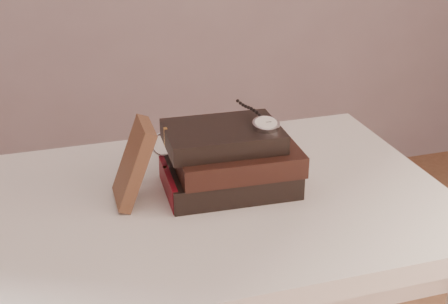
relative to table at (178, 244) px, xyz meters
name	(u,v)px	position (x,y,z in m)	size (l,w,h in m)	color
table	(178,244)	(0.00, 0.00, 0.00)	(1.00, 0.60, 0.75)	silver
book_stack	(230,160)	(0.11, 0.02, 0.15)	(0.25, 0.18, 0.12)	black
journal	(134,163)	(-0.07, 0.02, 0.17)	(0.02, 0.09, 0.15)	#422619
pocket_watch	(264,123)	(0.17, 0.01, 0.22)	(0.05, 0.15, 0.02)	silver
eyeglasses	(176,142)	(0.03, 0.11, 0.16)	(0.11, 0.12, 0.05)	silver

